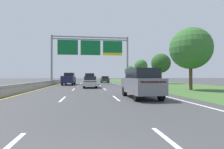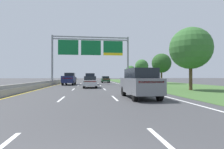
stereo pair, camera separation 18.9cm
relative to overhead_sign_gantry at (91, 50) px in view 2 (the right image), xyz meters
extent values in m
plane|color=#3D3D3F|center=(-0.30, 1.86, -6.70)|extent=(220.00, 220.00, 0.00)
cube|color=white|center=(-2.15, -22.64, -6.70)|extent=(0.14, 3.00, 0.01)
cube|color=white|center=(-2.15, -13.64, -6.70)|extent=(0.14, 3.00, 0.01)
cube|color=white|center=(-2.15, -4.64, -6.70)|extent=(0.14, 3.00, 0.01)
cube|color=white|center=(-2.15, 4.36, -6.70)|extent=(0.14, 3.00, 0.01)
cube|color=white|center=(-2.15, 13.36, -6.70)|extent=(0.14, 3.00, 0.01)
cube|color=white|center=(-2.15, 22.36, -6.70)|extent=(0.14, 3.00, 0.01)
cube|color=white|center=(-2.15, 31.36, -6.70)|extent=(0.14, 3.00, 0.01)
cube|color=white|center=(-2.15, 40.36, -6.70)|extent=(0.14, 3.00, 0.01)
cube|color=white|center=(-2.15, 49.36, -6.70)|extent=(0.14, 3.00, 0.01)
cube|color=white|center=(1.55, -31.64, -6.70)|extent=(0.14, 3.00, 0.01)
cube|color=white|center=(1.55, -22.64, -6.70)|extent=(0.14, 3.00, 0.01)
cube|color=white|center=(1.55, -13.64, -6.70)|extent=(0.14, 3.00, 0.01)
cube|color=white|center=(1.55, -4.64, -6.70)|extent=(0.14, 3.00, 0.01)
cube|color=white|center=(1.55, 4.36, -6.70)|extent=(0.14, 3.00, 0.01)
cube|color=white|center=(1.55, 13.36, -6.70)|extent=(0.14, 3.00, 0.01)
cube|color=white|center=(1.55, 22.36, -6.70)|extent=(0.14, 3.00, 0.01)
cube|color=white|center=(1.55, 31.36, -6.70)|extent=(0.14, 3.00, 0.01)
cube|color=white|center=(1.55, 40.36, -6.70)|extent=(0.14, 3.00, 0.01)
cube|color=white|center=(1.55, 49.36, -6.70)|extent=(0.14, 3.00, 0.01)
cube|color=white|center=(5.60, 1.86, -6.70)|extent=(0.16, 106.00, 0.01)
cube|color=gold|center=(-6.20, 1.86, -6.70)|extent=(0.16, 106.00, 0.01)
cube|color=#3D602D|center=(13.65, 1.86, -6.69)|extent=(14.00, 110.00, 0.02)
cube|color=#99968E|center=(-6.90, 1.86, -6.43)|extent=(0.60, 110.00, 0.55)
cube|color=#99968E|center=(-6.90, 1.86, -6.00)|extent=(0.25, 110.00, 0.30)
cylinder|color=gray|center=(-7.35, 0.09, -1.98)|extent=(0.36, 0.36, 9.44)
cylinder|color=gray|center=(7.35, 0.09, -1.98)|extent=(0.36, 0.36, 9.44)
cube|color=gray|center=(0.00, 0.09, 2.51)|extent=(14.70, 0.24, 0.20)
cube|color=gray|center=(0.00, 0.09, 2.06)|extent=(14.70, 0.24, 0.20)
cube|color=#0C602D|center=(-4.33, -0.09, 0.41)|extent=(3.83, 0.12, 2.86)
cube|color=#0C602D|center=(0.00, -0.09, 0.41)|extent=(3.83, 0.12, 2.86)
cube|color=#0C602D|center=(4.33, -0.09, 0.66)|extent=(3.83, 0.12, 2.36)
cube|color=yellow|center=(4.33, -0.09, -0.77)|extent=(3.83, 0.12, 0.50)
cube|color=#161E47|center=(-3.92, -2.01, -5.78)|extent=(2.14, 5.45, 1.00)
cube|color=black|center=(-3.90, -1.16, -4.89)|extent=(1.77, 1.95, 0.78)
cube|color=#B21414|center=(-4.00, -4.67, -5.48)|extent=(1.68, 0.12, 0.12)
cube|color=#161E47|center=(-3.97, -3.74, -5.18)|extent=(2.05, 2.00, 0.20)
cylinder|color=black|center=(-4.73, -0.15, -6.28)|extent=(0.32, 0.85, 0.84)
cylinder|color=black|center=(-3.03, -0.20, -6.28)|extent=(0.32, 0.85, 0.84)
cylinder|color=black|center=(-4.82, -3.82, -6.28)|extent=(0.32, 0.85, 0.84)
cylinder|color=black|center=(-3.12, -3.87, -6.28)|extent=(0.32, 0.85, 0.84)
cube|color=navy|center=(-0.20, -0.92, -5.80)|extent=(1.96, 4.72, 1.05)
cube|color=black|center=(-0.19, -1.07, -4.93)|extent=(1.67, 3.02, 0.68)
cube|color=#B21414|center=(-0.17, -3.23, -5.48)|extent=(1.60, 0.10, 0.12)
cylinder|color=black|center=(-1.04, 0.67, -6.32)|extent=(0.27, 0.76, 0.76)
cylinder|color=black|center=(0.60, 0.69, -6.32)|extent=(0.27, 0.76, 0.76)
cylinder|color=black|center=(-1.00, -2.52, -6.32)|extent=(0.27, 0.76, 0.76)
cylinder|color=black|center=(0.64, -2.50, -6.32)|extent=(0.27, 0.76, 0.76)
cube|color=#B2B5BA|center=(-0.17, -10.55, -6.01)|extent=(1.87, 4.42, 0.72)
cube|color=black|center=(-0.17, -10.60, -5.39)|extent=(1.59, 2.32, 0.52)
cube|color=#B21414|center=(-0.19, -12.71, -5.80)|extent=(1.53, 0.10, 0.12)
cylinder|color=black|center=(-0.95, -9.04, -6.37)|extent=(0.23, 0.66, 0.66)
cylinder|color=black|center=(0.65, -9.06, -6.37)|extent=(0.23, 0.66, 0.66)
cylinder|color=black|center=(-0.98, -12.04, -6.37)|extent=(0.23, 0.66, 0.66)
cylinder|color=black|center=(0.62, -12.05, -6.37)|extent=(0.23, 0.66, 0.66)
cube|color=#193D23|center=(3.50, 8.15, -6.01)|extent=(1.90, 4.43, 0.72)
cube|color=black|center=(3.50, 8.10, -5.39)|extent=(1.61, 2.33, 0.52)
cube|color=#B21414|center=(3.54, 5.99, -5.80)|extent=(1.53, 0.11, 0.12)
cylinder|color=black|center=(2.67, 9.63, -6.37)|extent=(0.23, 0.66, 0.66)
cylinder|color=black|center=(4.27, 9.66, -6.37)|extent=(0.23, 0.66, 0.66)
cylinder|color=black|center=(2.73, 6.64, -6.37)|extent=(0.23, 0.66, 0.66)
cylinder|color=black|center=(4.33, 6.67, -6.37)|extent=(0.23, 0.66, 0.66)
cube|color=#A38438|center=(-0.15, 18.24, -6.01)|extent=(1.94, 4.45, 0.72)
cube|color=black|center=(-0.15, 18.19, -5.39)|extent=(1.63, 2.34, 0.52)
cube|color=#B21414|center=(-0.21, 16.08, -5.80)|extent=(1.53, 0.12, 0.12)
cylinder|color=black|center=(-0.91, 19.76, -6.37)|extent=(0.24, 0.67, 0.66)
cylinder|color=black|center=(0.69, 19.71, -6.37)|extent=(0.24, 0.67, 0.66)
cylinder|color=black|center=(-0.99, 16.76, -6.37)|extent=(0.24, 0.67, 0.66)
cylinder|color=black|center=(0.61, 16.72, -6.37)|extent=(0.24, 0.67, 0.66)
cube|color=slate|center=(3.34, -22.77, -5.80)|extent=(2.03, 4.75, 1.05)
cube|color=black|center=(3.34, -22.92, -4.93)|extent=(1.72, 3.05, 0.68)
cube|color=#B21414|center=(3.40, -25.08, -5.48)|extent=(1.60, 0.13, 0.12)
cylinder|color=black|center=(2.47, -21.20, -6.32)|extent=(0.28, 0.77, 0.76)
cylinder|color=black|center=(4.11, -21.15, -6.32)|extent=(0.28, 0.77, 0.76)
cylinder|color=black|center=(2.56, -24.40, -6.32)|extent=(0.28, 0.77, 0.76)
cylinder|color=black|center=(4.20, -24.35, -6.32)|extent=(0.28, 0.77, 0.76)
cylinder|color=#4C3823|center=(11.00, -16.42, -5.28)|extent=(0.36, 0.36, 2.85)
sphere|color=#33662D|center=(11.00, -16.42, -1.99)|extent=(4.66, 4.66, 4.66)
cylinder|color=#4C3823|center=(14.71, 0.92, -5.35)|extent=(0.36, 0.36, 2.70)
sphere|color=#234C1E|center=(14.71, 0.92, -2.38)|extent=(4.06, 4.06, 4.06)
cylinder|color=#4C3823|center=(14.74, 15.58, -5.19)|extent=(0.36, 0.36, 3.02)
sphere|color=#33662D|center=(14.74, 15.58, -2.15)|extent=(3.85, 3.85, 3.85)
cylinder|color=#4C3823|center=(14.41, 28.51, -5.70)|extent=(0.36, 0.36, 2.00)
sphere|color=#33662D|center=(14.41, 28.51, -3.19)|extent=(3.77, 3.77, 3.77)
camera|label=1|loc=(-0.39, -35.36, -5.14)|focal=28.96mm
camera|label=2|loc=(-0.21, -35.39, -5.14)|focal=28.96mm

